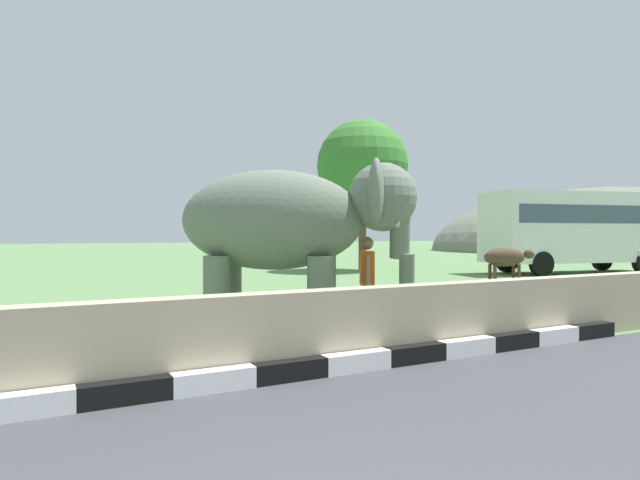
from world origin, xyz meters
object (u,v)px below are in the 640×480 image
(person_handler, at_px, (367,278))
(bus_white, at_px, (574,226))
(cow_near, at_px, (506,258))
(elephant, at_px, (294,223))

(person_handler, bearing_deg, bus_white, 25.74)
(person_handler, height_order, bus_white, bus_white)
(bus_white, distance_m, cow_near, 6.81)
(bus_white, bearing_deg, elephant, -157.00)
(person_handler, bearing_deg, cow_near, 30.68)
(elephant, bearing_deg, cow_near, 26.02)
(elephant, relative_size, person_handler, 2.39)
(elephant, xyz_separation_m, person_handler, (1.23, -0.39, -0.97))
(elephant, xyz_separation_m, cow_near, (10.63, 5.19, -1.02))
(elephant, height_order, bus_white, bus_white)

